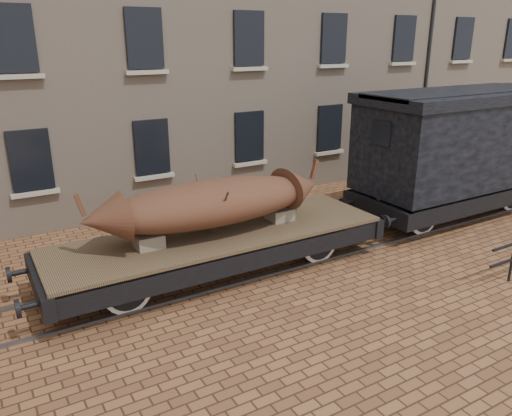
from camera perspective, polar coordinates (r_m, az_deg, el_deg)
ground at (r=13.49m, az=6.08°, el=-4.88°), size 90.00×90.00×0.00m
rail_track at (r=13.48m, az=6.09°, el=-4.76°), size 30.00×1.52×0.06m
flatcar_wagon at (r=11.87m, az=-4.23°, el=-3.76°), size 9.04×2.45×1.37m
iron_boat at (r=11.46m, az=-5.09°, el=0.61°), size 5.96×1.74×1.45m
goods_van at (r=16.64m, az=22.31°, el=7.31°), size 7.65×2.79×3.95m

